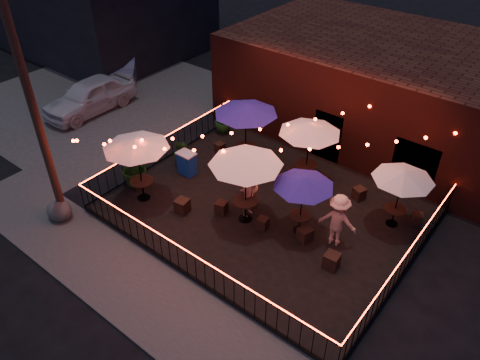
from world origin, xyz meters
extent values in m
plane|color=black|center=(0.00, 0.00, 0.00)|extent=(110.00, 110.00, 0.00)
cube|color=black|center=(0.00, 2.00, 0.07)|extent=(10.00, 8.00, 0.15)
cube|color=#413E3C|center=(0.00, -3.25, 0.03)|extent=(18.00, 2.50, 0.05)
cube|color=#413E3C|center=(-12.00, 4.00, 0.01)|extent=(11.00, 12.00, 0.02)
cube|color=#38140F|center=(1.00, 10.00, 2.00)|extent=(14.00, 8.00, 4.00)
cube|color=black|center=(0.00, 6.12, 1.10)|extent=(1.20, 0.24, 2.20)
cube|color=black|center=(3.50, 6.12, 1.60)|extent=(1.60, 0.24, 1.20)
cube|color=black|center=(-18.00, 9.00, 2.50)|extent=(12.00, 9.00, 5.00)
cylinder|color=#392117|center=(-5.40, -2.60, 4.00)|extent=(0.26, 0.26, 8.00)
cube|color=black|center=(0.00, -2.00, 0.23)|extent=(10.00, 0.04, 0.04)
cube|color=black|center=(0.00, -2.00, 1.15)|extent=(10.00, 0.04, 0.04)
cube|color=red|center=(0.00, -2.00, 1.18)|extent=(10.00, 0.03, 0.02)
cube|color=black|center=(-5.00, 2.00, 0.23)|extent=(0.04, 8.00, 0.04)
cube|color=black|center=(-5.00, 2.00, 1.15)|extent=(0.04, 8.00, 0.04)
cube|color=red|center=(-5.00, 2.00, 1.18)|extent=(0.03, 8.00, 0.02)
cube|color=black|center=(5.00, 2.00, 0.23)|extent=(0.04, 8.00, 0.04)
cube|color=black|center=(5.00, 2.00, 1.15)|extent=(0.04, 8.00, 0.04)
cube|color=red|center=(5.00, 2.00, 1.18)|extent=(0.03, 8.00, 0.02)
cylinder|color=black|center=(-3.80, -0.31, 0.17)|extent=(0.46, 0.46, 0.03)
cylinder|color=black|center=(-3.80, -0.31, 0.53)|extent=(0.06, 0.06, 0.75)
cylinder|color=black|center=(-3.80, -0.31, 0.92)|extent=(0.83, 0.83, 0.04)
cylinder|color=black|center=(-3.80, -0.31, 1.39)|extent=(0.05, 0.05, 2.49)
cone|color=silver|center=(-3.80, -0.31, 2.48)|extent=(2.55, 2.55, 0.36)
cylinder|color=black|center=(-2.26, 3.69, 0.17)|extent=(0.48, 0.48, 0.03)
cylinder|color=black|center=(-2.26, 3.69, 0.56)|extent=(0.07, 0.07, 0.79)
cylinder|color=black|center=(-2.26, 3.69, 0.96)|extent=(0.88, 0.88, 0.04)
cylinder|color=black|center=(-2.26, 3.69, 1.47)|extent=(0.05, 0.05, 2.64)
cone|color=navy|center=(-2.26, 3.69, 2.62)|extent=(3.19, 3.19, 0.38)
cylinder|color=black|center=(-0.22, 1.07, 0.17)|extent=(0.48, 0.48, 0.03)
cylinder|color=black|center=(-0.22, 1.07, 0.55)|extent=(0.07, 0.07, 0.78)
cylinder|color=black|center=(-0.22, 1.07, 0.96)|extent=(0.87, 0.87, 0.04)
cylinder|color=black|center=(-0.22, 1.07, 1.46)|extent=(0.05, 0.05, 2.61)
cone|color=silver|center=(-0.22, 1.07, 2.60)|extent=(2.64, 2.64, 0.38)
cylinder|color=black|center=(0.20, 4.21, 0.17)|extent=(0.45, 0.45, 0.03)
cylinder|color=black|center=(0.20, 4.21, 0.53)|extent=(0.06, 0.06, 0.73)
cylinder|color=black|center=(0.20, 4.21, 0.90)|extent=(0.81, 0.81, 0.04)
cylinder|color=black|center=(0.20, 4.21, 1.37)|extent=(0.04, 0.04, 2.44)
cone|color=silver|center=(0.20, 4.21, 2.44)|extent=(2.36, 2.36, 0.36)
cylinder|color=black|center=(1.53, 1.73, 0.16)|extent=(0.39, 0.39, 0.03)
cylinder|color=black|center=(1.53, 1.73, 0.48)|extent=(0.05, 0.05, 0.64)
cylinder|color=black|center=(1.53, 1.73, 0.81)|extent=(0.71, 0.71, 0.04)
cylinder|color=black|center=(1.53, 1.73, 1.21)|extent=(0.04, 0.04, 2.13)
cone|color=navy|center=(1.53, 1.73, 2.15)|extent=(2.14, 2.14, 0.31)
cylinder|color=black|center=(3.80, 3.95, 0.16)|extent=(0.39, 0.39, 0.03)
cylinder|color=black|center=(3.80, 3.95, 0.48)|extent=(0.05, 0.05, 0.65)
cylinder|color=black|center=(3.80, 3.95, 0.81)|extent=(0.72, 0.72, 0.04)
cylinder|color=black|center=(3.80, 3.95, 1.23)|extent=(0.04, 0.04, 2.15)
cone|color=silver|center=(3.80, 3.95, 2.17)|extent=(2.53, 2.53, 0.31)
cube|color=black|center=(-4.43, 0.01, 0.36)|extent=(0.43, 0.43, 0.41)
cube|color=black|center=(-2.16, 0.01, 0.41)|extent=(0.49, 0.49, 0.51)
cube|color=black|center=(-3.66, 3.75, 0.35)|extent=(0.39, 0.39, 0.41)
cube|color=black|center=(-2.37, 3.23, 0.36)|extent=(0.42, 0.42, 0.43)
cube|color=black|center=(-1.09, 0.83, 0.37)|extent=(0.43, 0.43, 0.44)
cube|color=black|center=(0.51, 1.07, 0.35)|extent=(0.39, 0.39, 0.41)
cube|color=black|center=(-0.24, 4.07, 0.37)|extent=(0.42, 0.42, 0.44)
cube|color=black|center=(0.81, 4.30, 0.38)|extent=(0.47, 0.47, 0.46)
cube|color=black|center=(1.92, 1.44, 0.39)|extent=(0.50, 0.50, 0.48)
cube|color=black|center=(3.18, 0.94, 0.41)|extent=(0.47, 0.47, 0.51)
cube|color=black|center=(2.28, 4.50, 0.38)|extent=(0.49, 0.49, 0.45)
cube|color=black|center=(4.43, 4.47, 0.36)|extent=(0.45, 0.45, 0.42)
imported|color=tan|center=(-0.31, 1.32, 0.93)|extent=(0.43, 0.60, 1.56)
imported|color=beige|center=(-0.56, 1.67, 1.01)|extent=(0.69, 0.86, 1.72)
imported|color=tan|center=(2.73, 1.95, 1.09)|extent=(1.33, 0.94, 1.87)
imported|color=#133915|center=(-4.60, 0.10, 0.89)|extent=(1.55, 1.41, 1.48)
imported|color=#163C10|center=(-4.20, 2.11, 0.74)|extent=(0.69, 0.57, 1.19)
imported|color=#153B13|center=(-4.60, 5.08, 0.79)|extent=(0.80, 0.80, 1.29)
cube|color=#1142B0|center=(-3.64, 1.81, 0.59)|extent=(0.66, 0.47, 0.88)
cube|color=silver|center=(-3.64, 1.81, 1.05)|extent=(0.71, 0.51, 0.05)
ellipsoid|color=#41413C|center=(-5.35, -2.76, 0.36)|extent=(1.12, 1.04, 0.71)
imported|color=silver|center=(-11.02, 2.87, 0.79)|extent=(1.90, 4.64, 1.57)
imported|color=#93929A|center=(-12.74, 6.34, 0.71)|extent=(4.00, 4.18, 1.41)
camera|label=1|loc=(7.18, -8.51, 10.68)|focal=35.00mm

